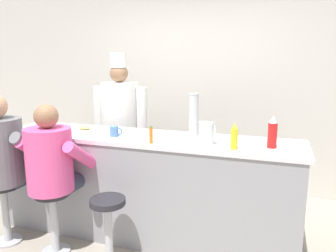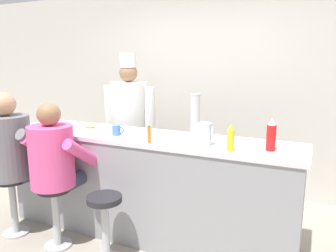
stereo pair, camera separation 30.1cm
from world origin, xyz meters
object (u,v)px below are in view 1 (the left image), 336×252
Objects in this scene: cereal_bowl at (135,132)px; coffee_mug_blue at (115,131)px; water_pitcher_clear at (206,133)px; cook_in_whites_near at (120,121)px; ketchup_bottle_red at (272,133)px; cup_stack_steel at (194,115)px; diner_seated_pink at (52,163)px; breakfast_plate at (85,130)px; empty_stool_round at (108,221)px; diner_seated_grey at (3,154)px; mustard_bottle_yellow at (234,137)px; hot_sauce_bottle_orange at (151,135)px.

coffee_mug_blue reaches higher than cereal_bowl.
cook_in_whites_near reaches higher than water_pitcher_clear.
ketchup_bottle_red is 0.15× the size of cook_in_whites_near.
cook_in_whites_near reaches higher than cup_stack_steel.
diner_seated_pink is (-1.29, -0.42, -0.27)m from water_pitcher_clear.
breakfast_plate is at bearing 179.38° from cereal_bowl.
cup_stack_steel is (-0.73, 0.23, 0.08)m from ketchup_bottle_red.
diner_seated_pink reaches higher than empty_stool_round.
cup_stack_steel is (0.71, 0.27, 0.16)m from coffee_mug_blue.
ketchup_bottle_red is 2.08× the size of coffee_mug_blue.
diner_seated_grey reaches higher than coffee_mug_blue.
water_pitcher_clear is at bearing -9.32° from cereal_bowl.
ketchup_bottle_red is 0.55m from water_pitcher_clear.
mustard_bottle_yellow is 0.71m from hot_sauce_bottle_orange.
coffee_mug_blue is (0.41, -0.11, 0.03)m from breakfast_plate.
ketchup_bottle_red is 0.44× the size of empty_stool_round.
diner_seated_pink is 0.75× the size of cook_in_whites_near.
diner_seated_grey is 0.79× the size of cook_in_whites_near.
hot_sauce_bottle_orange is 1.09× the size of cereal_bowl.
diner_seated_grey is 1.41m from cook_in_whites_near.
water_pitcher_clear reaches higher than coffee_mug_blue.
cereal_bowl is at bearing 168.01° from mustard_bottle_yellow.
breakfast_plate is at bearing -92.29° from cook_in_whites_near.
water_pitcher_clear is 0.32× the size of empty_stool_round.
cup_stack_steel is 1.23m from empty_stool_round.
coffee_mug_blue is 0.32× the size of cup_stack_steel.
diner_seated_pink reaches higher than mustard_bottle_yellow.
cereal_bowl is at bearing -0.62° from breakfast_plate.
cook_in_whites_near is at bearing 145.74° from water_pitcher_clear.
coffee_mug_blue is at bearing 24.21° from diner_seated_grey.
cereal_bowl is 0.80m from diner_seated_pink.
coffee_mug_blue is 0.63m from diner_seated_pink.
diner_seated_grey is at bearing 178.04° from empty_stool_round.
breakfast_plate is (-1.84, 0.07, -0.11)m from ketchup_bottle_red.
mustard_bottle_yellow is 0.58m from cup_stack_steel.
cook_in_whites_near is at bearing 151.92° from cup_stack_steel.
cereal_bowl is (-0.98, 0.21, -0.07)m from mustard_bottle_yellow.
cup_stack_steel reaches higher than coffee_mug_blue.
diner_seated_pink is (0.56, -0.00, -0.03)m from diner_seated_grey.
diner_seated_grey is at bearing -168.73° from ketchup_bottle_red.
cook_in_whites_near is (-1.81, 0.81, -0.15)m from ketchup_bottle_red.
empty_stool_round is at bearing -159.41° from mustard_bottle_yellow.
cereal_bowl is 0.10× the size of diner_seated_pink.
breakfast_plate is at bearing 91.07° from diner_seated_pink.
mustard_bottle_yellow is 0.27m from water_pitcher_clear.
cup_stack_steel is at bearing 32.72° from diner_seated_pink.
diner_seated_grey reaches higher than empty_stool_round.
breakfast_plate reaches higher than empty_stool_round.
hot_sauce_bottle_orange is 1.18× the size of coffee_mug_blue.
cereal_bowl is 0.59m from cup_stack_steel.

